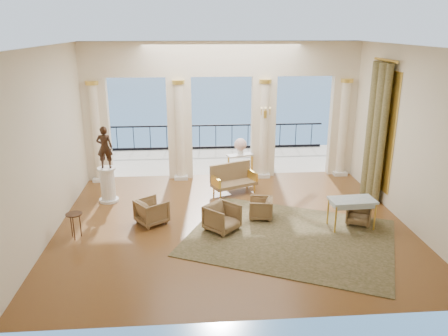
{
  "coord_description": "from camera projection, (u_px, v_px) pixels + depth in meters",
  "views": [
    {
      "loc": [
        -1.02,
        -10.42,
        4.94
      ],
      "look_at": [
        -0.18,
        0.6,
        1.34
      ],
      "focal_mm": 35.0,
      "sensor_mm": 36.0,
      "label": 1
    }
  ],
  "objects": [
    {
      "name": "console_table",
      "position": [
        240.0,
        158.0,
        14.68
      ],
      "size": [
        0.95,
        0.61,
        0.85
      ],
      "rotation": [
        0.0,
        0.0,
        0.33
      ],
      "color": "silver",
      "rests_on": "ground"
    },
    {
      "name": "balustrade",
      "position": [
        216.0,
        139.0,
        18.37
      ],
      "size": [
        9.0,
        0.06,
        1.03
      ],
      "color": "black",
      "rests_on": "terrace"
    },
    {
      "name": "armchair_b",
      "position": [
        359.0,
        212.0,
        11.39
      ],
      "size": [
        0.8,
        0.78,
        0.64
      ],
      "primitive_type": "imported",
      "rotation": [
        0.0,
        0.0,
        -0.43
      ],
      "color": "#4D3D1F",
      "rests_on": "ground"
    },
    {
      "name": "statue",
      "position": [
        105.0,
        147.0,
        12.42
      ],
      "size": [
        0.45,
        0.3,
        1.22
      ],
      "primitive_type": "imported",
      "rotation": [
        0.0,
        0.0,
        3.14
      ],
      "color": "black",
      "rests_on": "pedestal"
    },
    {
      "name": "room_walls",
      "position": [
        238.0,
        125.0,
        9.53
      ],
      "size": [
        9.0,
        9.0,
        9.0
      ],
      "color": "white",
      "rests_on": "ground"
    },
    {
      "name": "game_table",
      "position": [
        352.0,
        202.0,
        11.04
      ],
      "size": [
        1.17,
        0.69,
        0.78
      ],
      "rotation": [
        0.0,
        0.0,
        0.06
      ],
      "color": "#A0BBCB",
      "rests_on": "ground"
    },
    {
      "name": "rug",
      "position": [
        290.0,
        237.0,
        10.71
      ],
      "size": [
        5.92,
        5.39,
        0.02
      ],
      "primitive_type": "cube",
      "rotation": [
        0.0,
        0.0,
        -0.43
      ],
      "color": "#303518",
      "rests_on": "ground"
    },
    {
      "name": "floor",
      "position": [
        232.0,
        223.0,
        11.48
      ],
      "size": [
        9.0,
        9.0,
        0.0
      ],
      "primitive_type": "plane",
      "color": "#512815",
      "rests_on": "ground"
    },
    {
      "name": "armchair_c",
      "position": [
        261.0,
        207.0,
        11.71
      ],
      "size": [
        0.67,
        0.7,
        0.63
      ],
      "primitive_type": "imported",
      "rotation": [
        0.0,
        0.0,
        -1.75
      ],
      "color": "#4D3D1F",
      "rests_on": "ground"
    },
    {
      "name": "curtain",
      "position": [
        375.0,
        132.0,
        12.59
      ],
      "size": [
        0.33,
        1.4,
        4.09
      ],
      "color": "brown",
      "rests_on": "ground"
    },
    {
      "name": "terrace",
      "position": [
        218.0,
        161.0,
        17.0
      ],
      "size": [
        10.0,
        3.6,
        0.1
      ],
      "primitive_type": "cube",
      "color": "#BDAF9A",
      "rests_on": "ground"
    },
    {
      "name": "palm_tree",
      "position": [
        269.0,
        50.0,
        16.62
      ],
      "size": [
        2.0,
        2.0,
        4.5
      ],
      "color": "#4C3823",
      "rests_on": "terrace"
    },
    {
      "name": "pedestal",
      "position": [
        108.0,
        185.0,
        12.78
      ],
      "size": [
        0.57,
        0.57,
        1.04
      ],
      "color": "silver",
      "rests_on": "ground"
    },
    {
      "name": "wall_sconce",
      "position": [
        265.0,
        114.0,
        14.22
      ],
      "size": [
        0.3,
        0.11,
        0.33
      ],
      "color": "#E4BA4B",
      "rests_on": "arcade"
    },
    {
      "name": "sea",
      "position": [
        197.0,
        97.0,
        70.22
      ],
      "size": [
        160.0,
        160.0,
        0.0
      ],
      "primitive_type": "plane",
      "color": "#285B84",
      "rests_on": "ground"
    },
    {
      "name": "headland",
      "position": [
        25.0,
        74.0,
        76.59
      ],
      "size": [
        22.0,
        18.0,
        6.0
      ],
      "primitive_type": "cube",
      "color": "black",
      "rests_on": "sea"
    },
    {
      "name": "armchair_a",
      "position": [
        222.0,
        216.0,
        10.99
      ],
      "size": [
        1.0,
        1.0,
        0.75
      ],
      "primitive_type": "imported",
      "rotation": [
        0.0,
        0.0,
        0.8
      ],
      "color": "#4D3D1F",
      "rests_on": "ground"
    },
    {
      "name": "urn",
      "position": [
        240.0,
        145.0,
        14.53
      ],
      "size": [
        0.42,
        0.42,
        0.55
      ],
      "color": "white",
      "rests_on": "console_table"
    },
    {
      "name": "side_table",
      "position": [
        74.0,
        217.0,
        10.54
      ],
      "size": [
        0.39,
        0.39,
        0.64
      ],
      "color": "black",
      "rests_on": "ground"
    },
    {
      "name": "window_frame",
      "position": [
        382.0,
        130.0,
        12.58
      ],
      "size": [
        0.04,
        1.6,
        3.4
      ],
      "primitive_type": "cube",
      "color": "#E4BA4B",
      "rests_on": "room_walls"
    },
    {
      "name": "settee",
      "position": [
        233.0,
        179.0,
        13.48
      ],
      "size": [
        1.51,
        1.09,
        0.92
      ],
      "rotation": [
        0.0,
        0.0,
        0.41
      ],
      "color": "#4D3D1F",
      "rests_on": "ground"
    },
    {
      "name": "arcade",
      "position": [
        222.0,
        102.0,
        14.31
      ],
      "size": [
        9.0,
        0.56,
        4.5
      ],
      "color": "#F2E0C0",
      "rests_on": "ground"
    },
    {
      "name": "armchair_d",
      "position": [
        152.0,
        210.0,
        11.39
      ],
      "size": [
        0.94,
        0.95,
        0.72
      ],
      "primitive_type": "imported",
      "rotation": [
        0.0,
        0.0,
        2.19
      ],
      "color": "#4D3D1F",
      "rests_on": "ground"
    }
  ]
}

